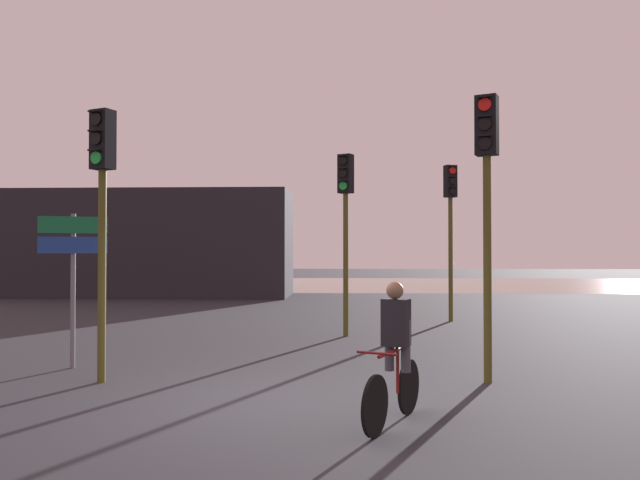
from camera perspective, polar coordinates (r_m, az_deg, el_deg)
ground_plane at (r=8.39m, az=-5.05°, el=-14.59°), size 120.00×120.00×0.00m
water_strip at (r=36.99m, az=0.82°, el=-4.04°), size 80.00×16.00×0.01m
distant_building at (r=28.33m, az=-15.64°, el=-0.34°), size 12.61×4.00×4.55m
traffic_light_far_right at (r=17.86m, az=11.85°, el=2.46°), size 0.38×0.40×4.37m
traffic_light_center at (r=14.44m, az=2.36°, el=2.83°), size 0.39×0.41×4.21m
traffic_light_near_right at (r=9.72m, az=15.02°, el=5.11°), size 0.39×0.41×4.31m
traffic_light_near_left at (r=9.97m, az=-19.29°, el=4.20°), size 0.39×0.41×4.10m
direction_sign_post at (r=11.29m, az=-21.64°, el=-1.83°), size 1.04×0.42×2.60m
cyclist at (r=7.28m, az=6.86°, el=-10.10°), size 0.80×1.56×1.62m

